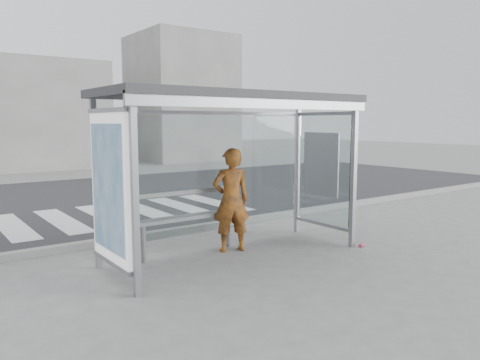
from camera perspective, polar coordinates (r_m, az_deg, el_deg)
name	(u,v)px	position (r m, az deg, el deg)	size (l,w,h in m)	color
ground	(235,257)	(7.68, -0.58, -9.33)	(80.00, 80.00, 0.00)	slate
road	(92,199)	(13.85, -17.63, -2.25)	(30.00, 10.00, 0.01)	#262628
curb	(177,231)	(9.27, -7.63, -6.14)	(30.00, 0.18, 0.12)	gray
crosswalk	(126,213)	(11.54, -13.68, -3.95)	(5.55, 3.00, 0.00)	silver
bus_shelter	(213,134)	(7.21, -3.30, 5.60)	(4.25, 1.65, 2.62)	gray
building_center	(11,115)	(24.38, -26.15, 7.14)	(8.00, 5.00, 5.00)	slate
building_right	(181,99)	(27.46, -7.18, 9.80)	(5.00, 5.00, 7.00)	slate
person	(231,200)	(7.82, -1.10, -2.46)	(0.64, 0.42, 1.74)	#E45715
bench	(188,217)	(7.72, -6.38, -4.54)	(2.05, 0.25, 1.06)	slate
soda_can	(362,245)	(8.51, 14.62, -7.70)	(0.06, 0.06, 0.11)	#CE3C58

